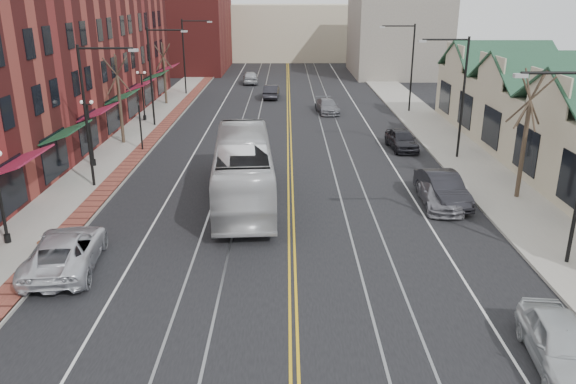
{
  "coord_description": "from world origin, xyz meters",
  "views": [
    {
      "loc": [
        -0.24,
        -15.11,
        10.74
      ],
      "look_at": [
        -0.16,
        9.54,
        2.0
      ],
      "focal_mm": 35.0,
      "sensor_mm": 36.0,
      "label": 1
    }
  ],
  "objects_px": {
    "parked_suv": "(66,251)",
    "parked_car_c": "(440,194)",
    "parked_car_a": "(561,344)",
    "transit_bus": "(243,169)",
    "parked_car_b": "(442,188)",
    "parked_car_d": "(402,139)"
  },
  "relations": [
    {
      "from": "transit_bus",
      "to": "parked_car_a",
      "type": "distance_m",
      "value": 18.17
    },
    {
      "from": "transit_bus",
      "to": "parked_suv",
      "type": "height_order",
      "value": "transit_bus"
    },
    {
      "from": "parked_car_d",
      "to": "parked_suv",
      "type": "bearing_deg",
      "value": -137.48
    },
    {
      "from": "parked_car_b",
      "to": "parked_car_c",
      "type": "relative_size",
      "value": 1.06
    },
    {
      "from": "parked_car_a",
      "to": "parked_car_c",
      "type": "height_order",
      "value": "parked_car_a"
    },
    {
      "from": "parked_car_a",
      "to": "parked_car_d",
      "type": "height_order",
      "value": "parked_car_a"
    },
    {
      "from": "parked_car_a",
      "to": "parked_car_b",
      "type": "height_order",
      "value": "parked_car_b"
    },
    {
      "from": "parked_car_a",
      "to": "parked_car_b",
      "type": "distance_m",
      "value": 14.17
    },
    {
      "from": "parked_car_c",
      "to": "parked_car_a",
      "type": "bearing_deg",
      "value": -85.62
    },
    {
      "from": "parked_car_d",
      "to": "parked_car_b",
      "type": "bearing_deg",
      "value": -94.31
    },
    {
      "from": "transit_bus",
      "to": "parked_suv",
      "type": "xyz_separation_m",
      "value": [
        -6.73,
        -8.22,
        -0.96
      ]
    },
    {
      "from": "parked_car_c",
      "to": "parked_car_d",
      "type": "bearing_deg",
      "value": 92.84
    },
    {
      "from": "parked_suv",
      "to": "parked_car_c",
      "type": "height_order",
      "value": "parked_suv"
    },
    {
      "from": "transit_bus",
      "to": "parked_car_b",
      "type": "height_order",
      "value": "transit_bus"
    },
    {
      "from": "parked_suv",
      "to": "parked_car_a",
      "type": "height_order",
      "value": "parked_suv"
    },
    {
      "from": "transit_bus",
      "to": "parked_car_c",
      "type": "bearing_deg",
      "value": 170.26
    },
    {
      "from": "parked_car_a",
      "to": "parked_car_c",
      "type": "xyz_separation_m",
      "value": [
        -0.13,
        13.68,
        -0.07
      ]
    },
    {
      "from": "parked_suv",
      "to": "parked_car_a",
      "type": "relative_size",
      "value": 1.27
    },
    {
      "from": "parked_car_b",
      "to": "parked_car_d",
      "type": "relative_size",
      "value": 1.15
    },
    {
      "from": "parked_car_b",
      "to": "parked_car_d",
      "type": "xyz_separation_m",
      "value": [
        -0.04,
        11.05,
        -0.09
      ]
    },
    {
      "from": "parked_car_c",
      "to": "transit_bus",
      "type": "bearing_deg",
      "value": 178.36
    },
    {
      "from": "parked_suv",
      "to": "parked_car_c",
      "type": "distance_m",
      "value": 18.69
    }
  ]
}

